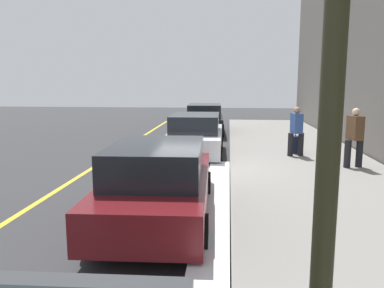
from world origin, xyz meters
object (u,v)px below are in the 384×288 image
object	(u,v)px
parked_car_white	(196,135)
traffic_light_pole	(334,36)
rolling_suitcase	(295,145)
parked_car_maroon	(158,183)
pedestrian_blue_coat	(296,130)
pedestrian_brown_coat	(355,136)
parked_car_black	(205,119)

from	to	relation	value
parked_car_white	traffic_light_pole	xyz separation A→B (m)	(-11.29, -1.65, 2.07)
parked_car_white	rolling_suitcase	bearing A→B (deg)	-86.29
parked_car_maroon	traffic_light_pole	distance (m)	5.54
pedestrian_blue_coat	pedestrian_brown_coat	size ratio (longest dim) A/B	0.95
traffic_light_pole	pedestrian_brown_coat	bearing A→B (deg)	-18.40
parked_car_maroon	traffic_light_pole	size ratio (longest dim) A/B	1.16
pedestrian_brown_coat	rolling_suitcase	xyz separation A→B (m)	(2.15, 1.30, -0.62)
parked_car_black	rolling_suitcase	xyz separation A→B (m)	(-5.90, -3.53, -0.31)
parked_car_black	pedestrian_brown_coat	distance (m)	9.40
traffic_light_pole	rolling_suitcase	bearing A→B (deg)	-8.95
parked_car_black	traffic_light_pole	xyz separation A→B (m)	(-17.42, -1.72, 2.07)
parked_car_maroon	rolling_suitcase	world-z (taller)	parked_car_maroon
parked_car_maroon	pedestrian_blue_coat	xyz separation A→B (m)	(6.19, -3.53, 0.27)
traffic_light_pole	parked_car_maroon	bearing A→B (deg)	20.32
pedestrian_brown_coat	traffic_light_pole	xyz separation A→B (m)	(-9.36, 3.11, 1.76)
parked_car_maroon	pedestrian_blue_coat	world-z (taller)	pedestrian_blue_coat
parked_car_black	traffic_light_pole	size ratio (longest dim) A/B	1.19
parked_car_black	pedestrian_blue_coat	distance (m)	7.30
parked_car_maroon	pedestrian_brown_coat	size ratio (longest dim) A/B	2.63
pedestrian_brown_coat	pedestrian_blue_coat	bearing A→B (deg)	39.86
parked_car_maroon	pedestrian_blue_coat	size ratio (longest dim) A/B	2.75
parked_car_black	pedestrian_brown_coat	bearing A→B (deg)	-149.04
pedestrian_blue_coat	traffic_light_pole	world-z (taller)	traffic_light_pole
traffic_light_pole	rolling_suitcase	size ratio (longest dim) A/B	4.08
traffic_light_pole	rolling_suitcase	distance (m)	11.90
parked_car_black	traffic_light_pole	world-z (taller)	traffic_light_pole
parked_car_white	pedestrian_blue_coat	world-z (taller)	pedestrian_blue_coat
parked_car_black	rolling_suitcase	bearing A→B (deg)	-149.11
parked_car_white	parked_car_black	xyz separation A→B (m)	(6.13, 0.07, 0.00)
pedestrian_brown_coat	traffic_light_pole	distance (m)	10.02
parked_car_maroon	parked_car_black	distance (m)	12.60
pedestrian_blue_coat	pedestrian_brown_coat	bearing A→B (deg)	-140.14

